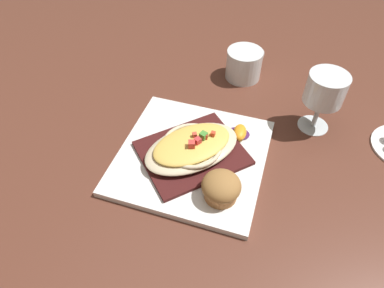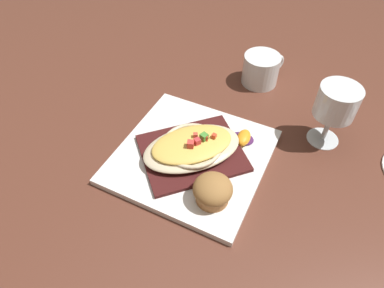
{
  "view_description": "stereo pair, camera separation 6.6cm",
  "coord_description": "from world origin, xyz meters",
  "px_view_note": "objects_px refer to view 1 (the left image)",
  "views": [
    {
      "loc": [
        0.18,
        -0.42,
        0.53
      ],
      "look_at": [
        0.0,
        0.0,
        0.04
      ],
      "focal_mm": 31.97,
      "sensor_mm": 36.0,
      "label": 1
    },
    {
      "loc": [
        0.24,
        -0.38,
        0.53
      ],
      "look_at": [
        0.0,
        0.0,
        0.04
      ],
      "focal_mm": 31.97,
      "sensor_mm": 36.0,
      "label": 2
    }
  ],
  "objects_px": {
    "orange_garnish": "(239,133)",
    "stemmed_glass": "(325,92)",
    "square_plate": "(192,156)",
    "muffin": "(221,188)",
    "coffee_mug": "(244,66)",
    "gratin_dish": "(192,146)"
  },
  "relations": [
    {
      "from": "orange_garnish",
      "to": "stemmed_glass",
      "type": "height_order",
      "value": "stemmed_glass"
    },
    {
      "from": "square_plate",
      "to": "coffee_mug",
      "type": "height_order",
      "value": "coffee_mug"
    },
    {
      "from": "muffin",
      "to": "orange_garnish",
      "type": "height_order",
      "value": "muffin"
    },
    {
      "from": "orange_garnish",
      "to": "stemmed_glass",
      "type": "distance_m",
      "value": 0.19
    },
    {
      "from": "square_plate",
      "to": "orange_garnish",
      "type": "distance_m",
      "value": 0.11
    },
    {
      "from": "square_plate",
      "to": "orange_garnish",
      "type": "height_order",
      "value": "orange_garnish"
    },
    {
      "from": "orange_garnish",
      "to": "coffee_mug",
      "type": "height_order",
      "value": "coffee_mug"
    },
    {
      "from": "orange_garnish",
      "to": "muffin",
      "type": "bearing_deg",
      "value": -84.3
    },
    {
      "from": "muffin",
      "to": "stemmed_glass",
      "type": "height_order",
      "value": "stemmed_glass"
    },
    {
      "from": "muffin",
      "to": "coffee_mug",
      "type": "relative_size",
      "value": 0.63
    },
    {
      "from": "orange_garnish",
      "to": "coffee_mug",
      "type": "xyz_separation_m",
      "value": [
        -0.06,
        0.22,
        0.01
      ]
    },
    {
      "from": "stemmed_glass",
      "to": "gratin_dish",
      "type": "bearing_deg",
      "value": -137.16
    },
    {
      "from": "gratin_dish",
      "to": "orange_garnish",
      "type": "bearing_deg",
      "value": 51.11
    },
    {
      "from": "coffee_mug",
      "to": "stemmed_glass",
      "type": "bearing_deg",
      "value": -29.98
    },
    {
      "from": "gratin_dish",
      "to": "coffee_mug",
      "type": "relative_size",
      "value": 2.04
    },
    {
      "from": "square_plate",
      "to": "coffee_mug",
      "type": "relative_size",
      "value": 2.58
    },
    {
      "from": "muffin",
      "to": "orange_garnish",
      "type": "distance_m",
      "value": 0.16
    },
    {
      "from": "square_plate",
      "to": "stemmed_glass",
      "type": "height_order",
      "value": "stemmed_glass"
    },
    {
      "from": "gratin_dish",
      "to": "muffin",
      "type": "height_order",
      "value": "same"
    },
    {
      "from": "square_plate",
      "to": "muffin",
      "type": "height_order",
      "value": "muffin"
    },
    {
      "from": "gratin_dish",
      "to": "muffin",
      "type": "xyz_separation_m",
      "value": [
        0.09,
        -0.07,
        0.0
      ]
    },
    {
      "from": "muffin",
      "to": "stemmed_glass",
      "type": "bearing_deg",
      "value": 65.19
    }
  ]
}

